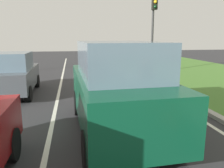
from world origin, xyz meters
TOP-DOWN VIEW (x-y plane):
  - ground_plane at (0.00, 14.00)m, footprint 60.00×60.00m
  - lane_line_center at (-0.70, 14.00)m, footprint 0.12×32.00m
  - lane_line_right_edge at (3.60, 14.00)m, footprint 0.12×32.00m
  - curb_right at (4.10, 14.00)m, footprint 0.24×48.00m
  - car_suv_ahead at (0.97, 9.01)m, footprint 2.09×4.56m
  - car_hatchback_far at (-2.53, 13.55)m, footprint 1.79×3.73m
  - traffic_light_near_right at (5.05, 17.58)m, footprint 0.32×0.50m

SIDE VIEW (x-z plane):
  - ground_plane at x=0.00m, z-range 0.00..0.00m
  - lane_line_center at x=-0.70m, z-range 0.00..0.01m
  - lane_line_right_edge at x=3.60m, z-range 0.00..0.01m
  - curb_right at x=4.10m, z-range 0.00..0.12m
  - car_hatchback_far at x=-2.53m, z-range -0.01..1.77m
  - car_suv_ahead at x=0.97m, z-range 0.03..2.31m
  - traffic_light_near_right at x=5.05m, z-range 0.86..6.19m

